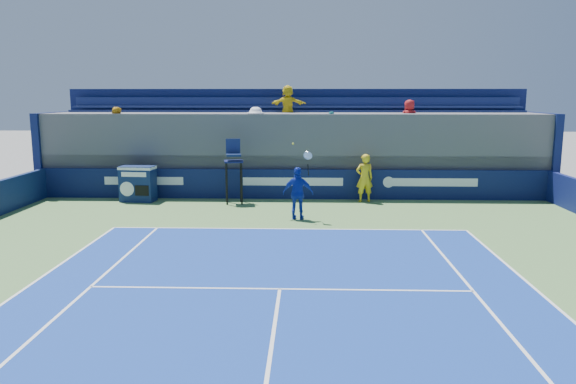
{
  "coord_description": "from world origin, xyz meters",
  "views": [
    {
      "loc": [
        0.57,
        -5.08,
        4.12
      ],
      "look_at": [
        0.0,
        11.5,
        1.25
      ],
      "focal_mm": 35.0,
      "sensor_mm": 36.0,
      "label": 1
    }
  ],
  "objects_px": {
    "ball_person": "(364,178)",
    "tennis_player": "(298,193)",
    "umpire_chair": "(234,164)",
    "match_clock": "(138,183)"
  },
  "relations": [
    {
      "from": "tennis_player",
      "to": "match_clock",
      "type": "bearing_deg",
      "value": 154.37
    },
    {
      "from": "umpire_chair",
      "to": "tennis_player",
      "type": "xyz_separation_m",
      "value": [
        2.51,
        -2.79,
        -0.63
      ]
    },
    {
      "from": "ball_person",
      "to": "umpire_chair",
      "type": "bearing_deg",
      "value": -6.57
    },
    {
      "from": "match_clock",
      "to": "tennis_player",
      "type": "relative_size",
      "value": 0.54
    },
    {
      "from": "ball_person",
      "to": "umpire_chair",
      "type": "distance_m",
      "value": 5.09
    },
    {
      "from": "tennis_player",
      "to": "umpire_chair",
      "type": "bearing_deg",
      "value": 131.99
    },
    {
      "from": "ball_person",
      "to": "tennis_player",
      "type": "xyz_separation_m",
      "value": [
        -2.53,
        -3.23,
        -0.05
      ]
    },
    {
      "from": "match_clock",
      "to": "umpire_chair",
      "type": "height_order",
      "value": "umpire_chair"
    },
    {
      "from": "match_clock",
      "to": "umpire_chair",
      "type": "relative_size",
      "value": 0.56
    },
    {
      "from": "match_clock",
      "to": "tennis_player",
      "type": "bearing_deg",
      "value": -25.63
    }
  ]
}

